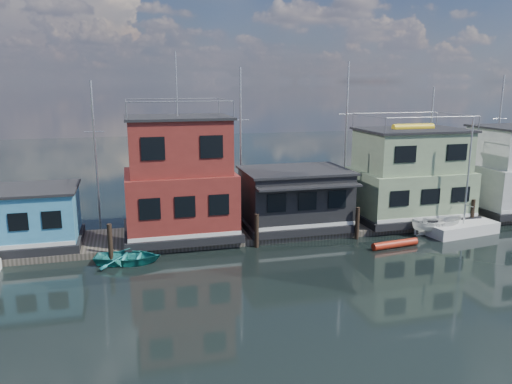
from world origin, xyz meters
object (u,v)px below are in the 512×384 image
object	(u,v)px
houseboat_dark	(295,198)
dinghy_teal	(128,257)
houseboat_blue	(26,218)
red_kayak	(395,244)
motorboat	(436,226)
houseboat_green	(410,176)
day_sailer	(463,228)
houseboat_red	(180,180)

from	to	relation	value
houseboat_dark	dinghy_teal	distance (m)	12.28
houseboat_blue	houseboat_dark	size ratio (longest dim) A/B	0.86
houseboat_dark	dinghy_teal	xyz separation A→B (m)	(-11.53, -3.72, -2.02)
houseboat_blue	red_kayak	distance (m)	23.21
motorboat	houseboat_blue	bearing A→B (deg)	92.83
houseboat_green	motorboat	xyz separation A→B (m)	(0.14, -3.45, -2.87)
houseboat_dark	houseboat_green	bearing A→B (deg)	0.12
houseboat_green	red_kayak	world-z (taller)	houseboat_green
motorboat	day_sailer	size ratio (longest dim) A/B	0.44
houseboat_red	dinghy_teal	bearing A→B (deg)	-133.36
houseboat_red	houseboat_dark	size ratio (longest dim) A/B	1.60
houseboat_red	motorboat	size ratio (longest dim) A/B	3.37
houseboat_dark	dinghy_teal	bearing A→B (deg)	-162.13
red_kayak	day_sailer	size ratio (longest dim) A/B	0.40
houseboat_blue	day_sailer	distance (m)	28.90
houseboat_blue	houseboat_green	distance (m)	26.53
dinghy_teal	motorboat	bearing A→B (deg)	-76.77
dinghy_teal	day_sailer	world-z (taller)	day_sailer
houseboat_red	red_kayak	bearing A→B (deg)	-21.40
houseboat_green	dinghy_teal	bearing A→B (deg)	-169.69
houseboat_dark	motorboat	bearing A→B (deg)	-20.58
houseboat_blue	houseboat_red	size ratio (longest dim) A/B	0.54
dinghy_teal	houseboat_red	bearing A→B (deg)	-30.92
houseboat_red	houseboat_green	size ratio (longest dim) A/B	1.41
houseboat_green	day_sailer	world-z (taller)	day_sailer
houseboat_blue	motorboat	bearing A→B (deg)	-7.38
houseboat_blue	houseboat_green	world-z (taller)	houseboat_green
houseboat_blue	day_sailer	world-z (taller)	day_sailer
houseboat_red	day_sailer	world-z (taller)	houseboat_red
red_kayak	houseboat_dark	bearing A→B (deg)	127.60
motorboat	red_kayak	bearing A→B (deg)	122.44
houseboat_blue	houseboat_green	bearing A→B (deg)	0.00
red_kayak	motorboat	world-z (taller)	motorboat
dinghy_teal	day_sailer	size ratio (longest dim) A/B	0.47
houseboat_red	houseboat_dark	xyz separation A→B (m)	(8.00, -0.02, -1.69)
red_kayak	day_sailer	world-z (taller)	day_sailer
houseboat_green	motorboat	world-z (taller)	houseboat_green
motorboat	houseboat_dark	bearing A→B (deg)	79.63
day_sailer	houseboat_dark	bearing A→B (deg)	152.87
houseboat_red	day_sailer	size ratio (longest dim) A/B	1.47
houseboat_green	day_sailer	bearing A→B (deg)	-60.81
dinghy_teal	houseboat_dark	bearing A→B (deg)	-59.70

